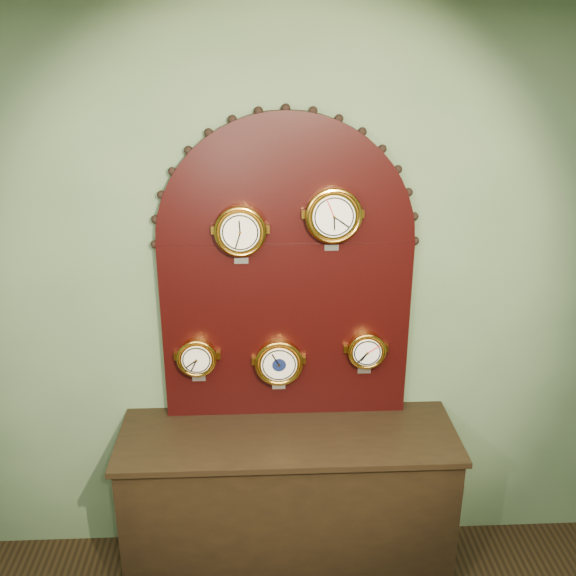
{
  "coord_description": "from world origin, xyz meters",
  "views": [
    {
      "loc": [
        -0.12,
        -0.46,
        2.63
      ],
      "look_at": [
        0.0,
        2.25,
        1.58
      ],
      "focal_mm": 40.87,
      "sensor_mm": 36.0,
      "label": 1
    }
  ],
  "objects_px": {
    "tide_clock": "(366,350)",
    "shop_counter": "(288,506)",
    "arabic_clock": "(333,215)",
    "display_board": "(286,264)",
    "roman_clock": "(240,231)",
    "hygrometer": "(197,357)",
    "barometer": "(279,362)"
  },
  "relations": [
    {
      "from": "tide_clock",
      "to": "shop_counter",
      "type": "bearing_deg",
      "value": -158.31
    },
    {
      "from": "arabic_clock",
      "to": "display_board",
      "type": "bearing_deg",
      "value": 162.19
    },
    {
      "from": "roman_clock",
      "to": "hygrometer",
      "type": "xyz_separation_m",
      "value": [
        -0.23,
        0.0,
        -0.63
      ]
    },
    {
      "from": "roman_clock",
      "to": "arabic_clock",
      "type": "bearing_deg",
      "value": -0.07
    },
    {
      "from": "tide_clock",
      "to": "hygrometer",
      "type": "bearing_deg",
      "value": -179.99
    },
    {
      "from": "hygrometer",
      "to": "barometer",
      "type": "xyz_separation_m",
      "value": [
        0.4,
        -0.0,
        -0.04
      ]
    },
    {
      "from": "barometer",
      "to": "arabic_clock",
      "type": "bearing_deg",
      "value": -0.09
    },
    {
      "from": "hygrometer",
      "to": "arabic_clock",
      "type": "bearing_deg",
      "value": -0.14
    },
    {
      "from": "arabic_clock",
      "to": "hygrometer",
      "type": "bearing_deg",
      "value": 179.86
    },
    {
      "from": "display_board",
      "to": "roman_clock",
      "type": "bearing_deg",
      "value": -162.27
    },
    {
      "from": "roman_clock",
      "to": "hygrometer",
      "type": "relative_size",
      "value": 1.17
    },
    {
      "from": "shop_counter",
      "to": "roman_clock",
      "type": "distance_m",
      "value": 1.43
    },
    {
      "from": "arabic_clock",
      "to": "barometer",
      "type": "height_order",
      "value": "arabic_clock"
    },
    {
      "from": "display_board",
      "to": "barometer",
      "type": "height_order",
      "value": "display_board"
    },
    {
      "from": "shop_counter",
      "to": "hygrometer",
      "type": "xyz_separation_m",
      "value": [
        -0.43,
        0.15,
        0.78
      ]
    },
    {
      "from": "roman_clock",
      "to": "tide_clock",
      "type": "height_order",
      "value": "roman_clock"
    },
    {
      "from": "tide_clock",
      "to": "arabic_clock",
      "type": "bearing_deg",
      "value": -179.43
    },
    {
      "from": "roman_clock",
      "to": "barometer",
      "type": "relative_size",
      "value": 1.0
    },
    {
      "from": "shop_counter",
      "to": "arabic_clock",
      "type": "distance_m",
      "value": 1.5
    },
    {
      "from": "barometer",
      "to": "shop_counter",
      "type": "bearing_deg",
      "value": -75.86
    },
    {
      "from": "display_board",
      "to": "roman_clock",
      "type": "distance_m",
      "value": 0.29
    },
    {
      "from": "display_board",
      "to": "arabic_clock",
      "type": "height_order",
      "value": "display_board"
    },
    {
      "from": "arabic_clock",
      "to": "shop_counter",
      "type": "bearing_deg",
      "value": -143.93
    },
    {
      "from": "display_board",
      "to": "tide_clock",
      "type": "bearing_deg",
      "value": -9.58
    },
    {
      "from": "roman_clock",
      "to": "hygrometer",
      "type": "height_order",
      "value": "roman_clock"
    },
    {
      "from": "shop_counter",
      "to": "display_board",
      "type": "distance_m",
      "value": 1.25
    },
    {
      "from": "shop_counter",
      "to": "hygrometer",
      "type": "relative_size",
      "value": 6.52
    },
    {
      "from": "arabic_clock",
      "to": "tide_clock",
      "type": "distance_m",
      "value": 0.7
    },
    {
      "from": "arabic_clock",
      "to": "hygrometer",
      "type": "height_order",
      "value": "arabic_clock"
    },
    {
      "from": "roman_clock",
      "to": "tide_clock",
      "type": "distance_m",
      "value": 0.85
    },
    {
      "from": "display_board",
      "to": "tide_clock",
      "type": "xyz_separation_m",
      "value": [
        0.39,
        -0.07,
        -0.43
      ]
    },
    {
      "from": "hygrometer",
      "to": "tide_clock",
      "type": "bearing_deg",
      "value": 0.01
    }
  ]
}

